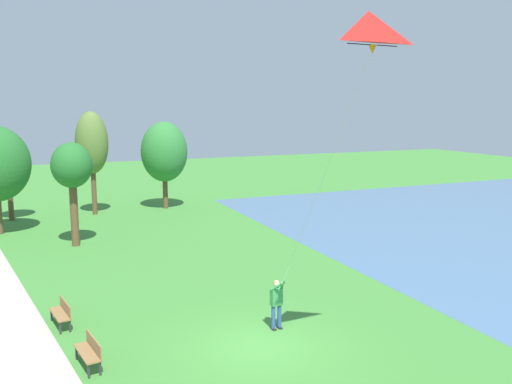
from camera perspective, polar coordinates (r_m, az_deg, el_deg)
ground_plane at (r=17.76m, az=0.31°, el=-16.12°), size 120.00×120.00×0.00m
walkway_path at (r=18.36m, az=-23.63°, el=-16.01°), size 7.40×31.98×0.02m
person_kite_flyer at (r=18.66m, az=2.21°, el=-11.35°), size 0.52×0.62×1.83m
flying_kite at (r=14.06m, az=11.76°, el=16.03°), size 1.63×4.24×8.10m
park_bench_near_walkway at (r=17.09m, az=-17.18°, el=-15.71°), size 0.67×1.55×0.88m
park_bench_far_walkway at (r=20.25m, az=-19.85°, el=-11.85°), size 0.67×1.55×0.88m
tree_lakeside_near at (r=38.95m, az=-24.84°, el=3.28°), size 2.43×2.14×5.98m
tree_horizon_far at (r=38.97m, az=-17.00°, el=4.93°), size 2.24×2.21×7.19m
tree_treeline_left at (r=40.16m, az=-9.69°, el=4.20°), size 3.39×3.38×6.43m
tree_behind_path at (r=30.42m, az=-18.93°, el=2.48°), size 2.15×2.41×5.65m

